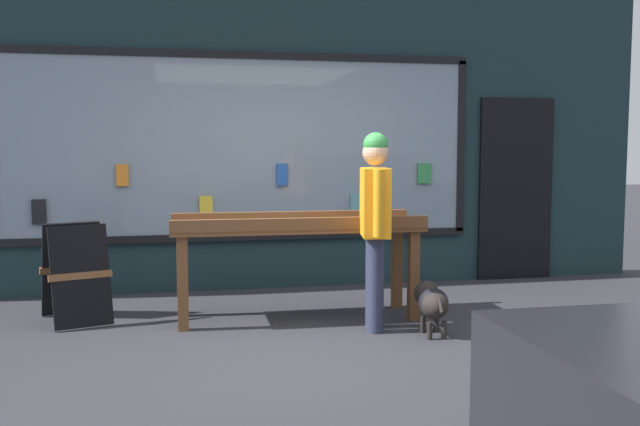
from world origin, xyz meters
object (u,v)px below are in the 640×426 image
object	(u,v)px
small_dog	(432,302)
sandwich_board_sign	(75,272)
person_browsing	(375,216)
display_table_main	(297,236)

from	to	relation	value
small_dog	sandwich_board_sign	bearing A→B (deg)	75.08
person_browsing	small_dog	world-z (taller)	person_browsing
person_browsing	sandwich_board_sign	size ratio (longest dim) A/B	1.93
display_table_main	sandwich_board_sign	world-z (taller)	display_table_main
person_browsing	display_table_main	bearing A→B (deg)	56.30
display_table_main	sandwich_board_sign	size ratio (longest dim) A/B	2.59
display_table_main	person_browsing	world-z (taller)	person_browsing
small_dog	person_browsing	bearing A→B (deg)	65.86
small_dog	sandwich_board_sign	world-z (taller)	sandwich_board_sign
display_table_main	small_dog	size ratio (longest dim) A/B	3.86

